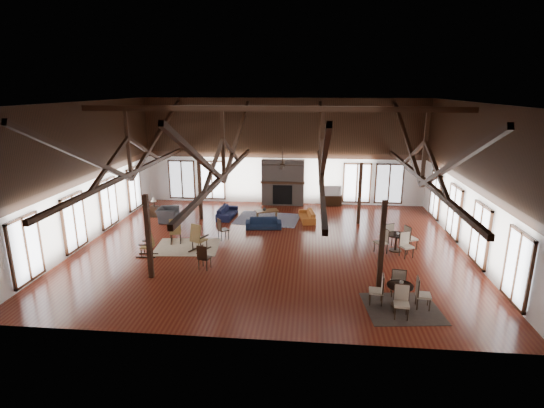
# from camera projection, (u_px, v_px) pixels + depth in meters

# --- Properties ---
(floor) EXTENTS (16.00, 16.00, 0.00)m
(floor) POSITION_uv_depth(u_px,v_px,m) (272.00, 246.00, 18.20)
(floor) COLOR #602414
(floor) RESTS_ON ground
(ceiling) EXTENTS (16.00, 14.00, 0.02)m
(ceiling) POSITION_uv_depth(u_px,v_px,m) (272.00, 102.00, 16.59)
(ceiling) COLOR black
(ceiling) RESTS_ON wall_back
(wall_back) EXTENTS (16.00, 0.02, 6.00)m
(wall_back) POSITION_uv_depth(u_px,v_px,m) (284.00, 152.00, 24.11)
(wall_back) COLOR white
(wall_back) RESTS_ON floor
(wall_front) EXTENTS (16.00, 0.02, 6.00)m
(wall_front) POSITION_uv_depth(u_px,v_px,m) (246.00, 234.00, 10.68)
(wall_front) COLOR white
(wall_front) RESTS_ON floor
(wall_left) EXTENTS (0.02, 14.00, 6.00)m
(wall_left) POSITION_uv_depth(u_px,v_px,m) (86.00, 174.00, 18.12)
(wall_left) COLOR white
(wall_left) RESTS_ON floor
(wall_right) EXTENTS (0.02, 14.00, 6.00)m
(wall_right) POSITION_uv_depth(u_px,v_px,m) (474.00, 181.00, 16.66)
(wall_right) COLOR white
(wall_right) RESTS_ON floor
(roof_truss) EXTENTS (15.60, 14.07, 3.14)m
(roof_truss) POSITION_uv_depth(u_px,v_px,m) (272.00, 152.00, 17.12)
(roof_truss) COLOR black
(roof_truss) RESTS_ON wall_back
(post_grid) EXTENTS (8.16, 7.16, 3.05)m
(post_grid) POSITION_uv_depth(u_px,v_px,m) (272.00, 212.00, 17.79)
(post_grid) COLOR black
(post_grid) RESTS_ON floor
(fireplace) EXTENTS (2.50, 0.69, 2.60)m
(fireplace) POSITION_uv_depth(u_px,v_px,m) (283.00, 183.00, 24.25)
(fireplace) COLOR #756459
(fireplace) RESTS_ON floor
(ceiling_fan) EXTENTS (1.60, 1.60, 0.75)m
(ceiling_fan) POSITION_uv_depth(u_px,v_px,m) (282.00, 164.00, 16.19)
(ceiling_fan) COLOR black
(ceiling_fan) RESTS_ON roof_truss
(sofa_navy_front) EXTENTS (1.78, 0.87, 0.50)m
(sofa_navy_front) POSITION_uv_depth(u_px,v_px,m) (264.00, 223.00, 20.37)
(sofa_navy_front) COLOR #131D34
(sofa_navy_front) RESTS_ON floor
(sofa_navy_left) EXTENTS (1.91, 0.85, 0.54)m
(sofa_navy_left) POSITION_uv_depth(u_px,v_px,m) (227.00, 212.00, 22.09)
(sofa_navy_left) COLOR #121533
(sofa_navy_left) RESTS_ON floor
(sofa_orange) EXTENTS (1.78, 0.92, 0.50)m
(sofa_orange) POSITION_uv_depth(u_px,v_px,m) (307.00, 216.00, 21.58)
(sofa_orange) COLOR #B05C22
(sofa_orange) RESTS_ON floor
(coffee_table) EXTENTS (1.29, 0.96, 0.44)m
(coffee_table) POSITION_uv_depth(u_px,v_px,m) (267.00, 211.00, 21.85)
(coffee_table) COLOR brown
(coffee_table) RESTS_ON floor
(vase) EXTENTS (0.23, 0.23, 0.20)m
(vase) POSITION_uv_depth(u_px,v_px,m) (264.00, 209.00, 21.73)
(vase) COLOR #B2B2B2
(vase) RESTS_ON coffee_table
(armchair) EXTENTS (1.13, 1.00, 0.70)m
(armchair) POSITION_uv_depth(u_px,v_px,m) (168.00, 215.00, 21.39)
(armchair) COLOR #29292B
(armchair) RESTS_ON floor
(side_table_lamp) EXTENTS (0.41, 0.41, 1.06)m
(side_table_lamp) POSITION_uv_depth(u_px,v_px,m) (154.00, 209.00, 22.20)
(side_table_lamp) COLOR black
(side_table_lamp) RESTS_ON floor
(rocking_chair_a) EXTENTS (0.67, 0.93, 1.09)m
(rocking_chair_a) POSITION_uv_depth(u_px,v_px,m) (175.00, 231.00, 18.49)
(rocking_chair_a) COLOR olive
(rocking_chair_a) RESTS_ON floor
(rocking_chair_b) EXTENTS (0.83, 1.03, 1.18)m
(rocking_chair_b) POSITION_uv_depth(u_px,v_px,m) (198.00, 238.00, 17.48)
(rocking_chair_b) COLOR olive
(rocking_chair_b) RESTS_ON floor
(rocking_chair_c) EXTENTS (0.81, 0.47, 1.01)m
(rocking_chair_c) POSITION_uv_depth(u_px,v_px,m) (149.00, 245.00, 16.97)
(rocking_chair_c) COLOR olive
(rocking_chair_c) RESTS_ON floor
(side_chair_a) EXTENTS (0.57, 0.57, 0.97)m
(side_chair_a) POSITION_uv_depth(u_px,v_px,m) (221.00, 227.00, 18.80)
(side_chair_a) COLOR black
(side_chair_a) RESTS_ON floor
(side_chair_b) EXTENTS (0.50, 0.50, 0.97)m
(side_chair_b) POSITION_uv_depth(u_px,v_px,m) (203.00, 256.00, 15.67)
(side_chair_b) COLOR black
(side_chair_b) RESTS_ON floor
(cafe_table_near) EXTENTS (1.90, 1.90, 0.98)m
(cafe_table_near) POSITION_uv_depth(u_px,v_px,m) (400.00, 291.00, 13.08)
(cafe_table_near) COLOR black
(cafe_table_near) RESTS_ON floor
(cafe_table_far) EXTENTS (1.93, 1.93, 1.00)m
(cafe_table_far) POSITION_uv_depth(u_px,v_px,m) (396.00, 239.00, 17.52)
(cafe_table_far) COLOR black
(cafe_table_far) RESTS_ON floor
(cup_near) EXTENTS (0.13, 0.13, 0.10)m
(cup_near) POSITION_uv_depth(u_px,v_px,m) (401.00, 282.00, 13.09)
(cup_near) COLOR #B2B2B2
(cup_near) RESTS_ON cafe_table_near
(cup_far) EXTENTS (0.14, 0.14, 0.09)m
(cup_far) POSITION_uv_depth(u_px,v_px,m) (398.00, 234.00, 17.40)
(cup_far) COLOR #B2B2B2
(cup_far) RESTS_ON cafe_table_far
(tv_console) EXTENTS (1.15, 0.43, 0.58)m
(tv_console) POSITION_uv_depth(u_px,v_px,m) (331.00, 200.00, 24.34)
(tv_console) COLOR black
(tv_console) RESTS_ON floor
(television) EXTENTS (1.03, 0.22, 0.59)m
(television) POSITION_uv_depth(u_px,v_px,m) (332.00, 190.00, 24.18)
(television) COLOR #B2B2B2
(television) RESTS_ON tv_console
(rug_tan) EXTENTS (2.81, 2.30, 0.01)m
(rug_tan) POSITION_uv_depth(u_px,v_px,m) (187.00, 247.00, 18.04)
(rug_tan) COLOR #CBAE8D
(rug_tan) RESTS_ON floor
(rug_navy) EXTENTS (3.43, 2.73, 0.01)m
(rug_navy) POSITION_uv_depth(u_px,v_px,m) (267.00, 219.00, 21.86)
(rug_navy) COLOR #181944
(rug_navy) RESTS_ON floor
(rug_dark) EXTENTS (2.44, 2.26, 0.01)m
(rug_dark) POSITION_uv_depth(u_px,v_px,m) (402.00, 308.00, 13.05)
(rug_dark) COLOR black
(rug_dark) RESTS_ON floor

